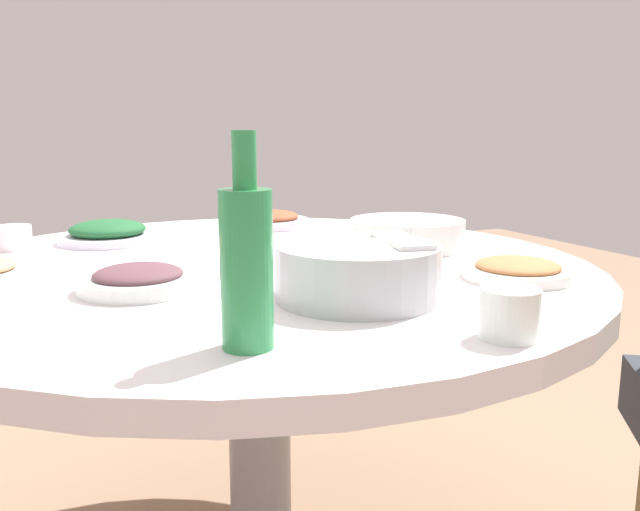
{
  "coord_description": "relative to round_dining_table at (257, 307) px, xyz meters",
  "views": [
    {
      "loc": [
        -0.42,
        -1.22,
        1.01
      ],
      "look_at": [
        0.11,
        -0.08,
        0.76
      ],
      "focal_mm": 36.46,
      "sensor_mm": 36.0,
      "label": 1
    }
  ],
  "objects": [
    {
      "name": "round_dining_table",
      "position": [
        0.0,
        0.0,
        0.0
      ],
      "size": [
        1.35,
        1.35,
        0.74
      ],
      "color": "#99999E",
      "rests_on": "ground"
    },
    {
      "name": "rice_bowl",
      "position": [
        0.05,
        -0.33,
        0.14
      ],
      "size": [
        0.26,
        0.26,
        0.1
      ],
      "color": "#B2B5BA",
      "rests_on": "round_dining_table"
    },
    {
      "name": "soup_bowl",
      "position": [
        0.37,
        0.02,
        0.12
      ],
      "size": [
        0.26,
        0.26,
        0.07
      ],
      "color": "white",
      "rests_on": "round_dining_table"
    },
    {
      "name": "dish_greens",
      "position": [
        -0.24,
        0.38,
        0.11
      ],
      "size": [
        0.23,
        0.23,
        0.05
      ],
      "color": "silver",
      "rests_on": "round_dining_table"
    },
    {
      "name": "dish_tofu_braise",
      "position": [
        0.38,
        -0.33,
        0.11
      ],
      "size": [
        0.2,
        0.2,
        0.04
      ],
      "color": "white",
      "rests_on": "round_dining_table"
    },
    {
      "name": "dish_stirfry",
      "position": [
        0.2,
        0.45,
        0.11
      ],
      "size": [
        0.22,
        0.22,
        0.04
      ],
      "color": "silver",
      "rests_on": "round_dining_table"
    },
    {
      "name": "dish_eggplant",
      "position": [
        -0.25,
        -0.13,
        0.11
      ],
      "size": [
        0.2,
        0.2,
        0.04
      ],
      "color": "silver",
      "rests_on": "round_dining_table"
    },
    {
      "name": "green_bottle",
      "position": [
        -0.18,
        -0.48,
        0.2
      ],
      "size": [
        0.06,
        0.06,
        0.26
      ],
      "color": "#2E8E4D",
      "rests_on": "round_dining_table"
    },
    {
      "name": "tea_cup_far",
      "position": [
        0.14,
        -0.59,
        0.13
      ],
      "size": [
        0.08,
        0.08,
        0.07
      ],
      "primitive_type": "cylinder",
      "color": "white",
      "rests_on": "round_dining_table"
    },
    {
      "name": "tea_cup_side",
      "position": [
        -0.44,
        0.37,
        0.12
      ],
      "size": [
        0.08,
        0.08,
        0.05
      ],
      "primitive_type": "cylinder",
      "color": "white",
      "rests_on": "round_dining_table"
    }
  ]
}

